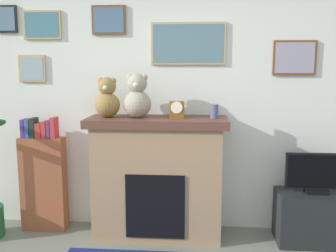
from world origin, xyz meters
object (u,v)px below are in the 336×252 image
at_px(fireplace, 158,177).
at_px(tv_stand, 314,218).
at_px(bookshelf, 43,179).
at_px(mantel_clock, 177,110).
at_px(television, 317,174).
at_px(teddy_bear_brown, 107,99).
at_px(candle_jar, 214,111).
at_px(teddy_bear_cream, 137,98).

xyz_separation_m(fireplace, tv_stand, (1.52, -0.05, -0.36)).
bearing_deg(bookshelf, mantel_clock, -2.76).
height_order(television, teddy_bear_brown, teddy_bear_brown).
distance_m(fireplace, candle_jar, 0.86).
bearing_deg(fireplace, bookshelf, 177.73).
relative_size(candle_jar, mantel_clock, 0.83).
bearing_deg(teddy_bear_brown, mantel_clock, -0.10).
xyz_separation_m(bookshelf, television, (2.71, -0.10, 0.14)).
relative_size(tv_stand, mantel_clock, 4.42).
relative_size(tv_stand, candle_jar, 5.30).
height_order(bookshelf, television, bookshelf).
height_order(bookshelf, candle_jar, candle_jar).
bearing_deg(fireplace, teddy_bear_cream, -174.49).
bearing_deg(candle_jar, teddy_bear_cream, -179.96).
bearing_deg(candle_jar, fireplace, 178.14).
bearing_deg(television, tv_stand, 90.00).
bearing_deg(fireplace, teddy_bear_brown, -177.84).
xyz_separation_m(television, candle_jar, (-0.97, 0.04, 0.58)).
distance_m(fireplace, bookshelf, 1.19).
bearing_deg(bookshelf, teddy_bear_cream, -3.74).
xyz_separation_m(fireplace, candle_jar, (0.55, -0.02, 0.66)).
distance_m(tv_stand, teddy_bear_brown, 2.29).
bearing_deg(teddy_bear_brown, television, -1.04).
relative_size(bookshelf, teddy_bear_cream, 2.79).
distance_m(teddy_bear_brown, teddy_bear_cream, 0.29).
xyz_separation_m(fireplace, teddy_bear_cream, (-0.19, -0.02, 0.78)).
distance_m(bookshelf, teddy_bear_cream, 1.31).
xyz_separation_m(fireplace, bookshelf, (-1.19, 0.05, -0.06)).
distance_m(bookshelf, tv_stand, 2.73).
bearing_deg(television, bookshelf, 177.85).
bearing_deg(television, teddy_bear_cream, 178.79).
bearing_deg(bookshelf, fireplace, -2.27).
bearing_deg(tv_stand, mantel_clock, 178.55).
relative_size(candle_jar, teddy_bear_brown, 0.35).
bearing_deg(candle_jar, bookshelf, 177.86).
bearing_deg(bookshelf, tv_stand, -2.12).
xyz_separation_m(mantel_clock, teddy_bear_brown, (-0.67, 0.00, 0.09)).
xyz_separation_m(candle_jar, mantel_clock, (-0.36, -0.00, 0.01)).
xyz_separation_m(bookshelf, candle_jar, (1.73, -0.06, 0.72)).
height_order(bookshelf, tv_stand, bookshelf).
distance_m(bookshelf, candle_jar, 1.88).
relative_size(fireplace, tv_stand, 1.89).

